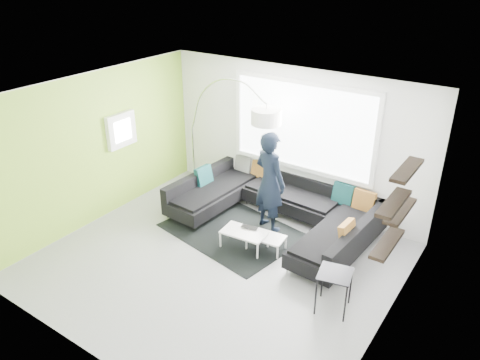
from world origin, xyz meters
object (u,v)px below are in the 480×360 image
at_px(sectional_sofa, 272,210).
at_px(arc_lamp, 192,128).
at_px(side_table, 333,291).
at_px(laptop, 248,229).
at_px(person, 270,182).
at_px(coffee_table, 255,241).

relative_size(sectional_sofa, arc_lamp, 1.47).
bearing_deg(sectional_sofa, side_table, -34.26).
relative_size(arc_lamp, laptop, 7.73).
bearing_deg(laptop, sectional_sofa, 78.19).
height_order(side_table, person, person).
height_order(coffee_table, person, person).
bearing_deg(laptop, person, 79.79).
bearing_deg(coffee_table, sectional_sofa, 94.99).
height_order(arc_lamp, side_table, arc_lamp).
relative_size(sectional_sofa, side_table, 5.92).
bearing_deg(sectional_sofa, coffee_table, -76.27).
bearing_deg(arc_lamp, coffee_table, -17.05).
relative_size(arc_lamp, person, 1.34).
bearing_deg(coffee_table, arc_lamp, 144.84).
bearing_deg(sectional_sofa, person, -100.52).
bearing_deg(person, laptop, 108.11).
relative_size(coffee_table, laptop, 3.01).
xyz_separation_m(coffee_table, side_table, (1.74, -0.66, 0.15)).
xyz_separation_m(side_table, person, (-1.91, 1.38, 0.63)).
height_order(sectional_sofa, coffee_table, sectional_sofa).
distance_m(coffee_table, laptop, 0.23).
bearing_deg(sectional_sofa, arc_lamp, 168.12).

